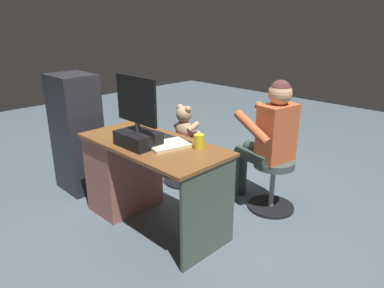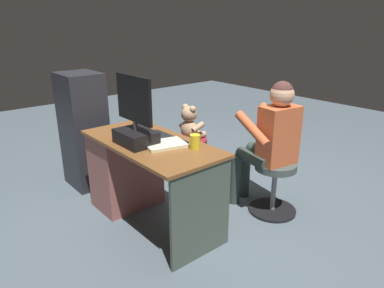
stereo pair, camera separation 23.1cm
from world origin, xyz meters
TOP-DOWN VIEW (x-y plane):
  - ground_plane at (0.00, 0.00)m, footprint 10.00×10.00m
  - desk at (0.32, 0.43)m, footprint 1.26×0.60m
  - monitor at (0.02, 0.55)m, footprint 0.44×0.24m
  - keyboard at (-0.04, 0.31)m, footprint 0.42×0.14m
  - computer_mouse at (0.27, 0.33)m, footprint 0.06×0.10m
  - cup at (-0.35, 0.27)m, footprint 0.08×0.08m
  - tv_remote at (0.32, 0.47)m, footprint 0.08×0.16m
  - notebook_binder at (-0.16, 0.41)m, footprint 0.29×0.34m
  - office_chair_teddy at (0.42, -0.32)m, footprint 0.45×0.45m
  - teddy_bear at (0.42, -0.33)m, footprint 0.25×0.25m
  - visitor_chair at (-0.55, -0.48)m, footprint 0.42×0.42m
  - person at (-0.47, -0.47)m, footprint 0.54×0.53m
  - equipment_rack at (1.07, 0.52)m, footprint 0.44×0.36m

SIDE VIEW (x-z plane):
  - ground_plane at x=0.00m, z-range 0.00..0.00m
  - office_chair_teddy at x=0.42m, z-range 0.04..0.51m
  - visitor_chair at x=-0.55m, z-range 0.05..0.52m
  - desk at x=0.32m, z-range 0.03..0.75m
  - equipment_rack at x=1.07m, z-range 0.00..1.16m
  - teddy_bear at x=0.42m, z-range 0.46..0.82m
  - person at x=-0.47m, z-range 0.12..1.29m
  - tv_remote at x=0.32m, z-range 0.73..0.75m
  - keyboard at x=-0.04m, z-range 0.73..0.75m
  - notebook_binder at x=-0.16m, z-range 0.73..0.75m
  - computer_mouse at x=0.27m, z-range 0.73..0.76m
  - cup at x=-0.35m, z-range 0.73..0.84m
  - monitor at x=0.02m, z-range 0.62..1.15m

